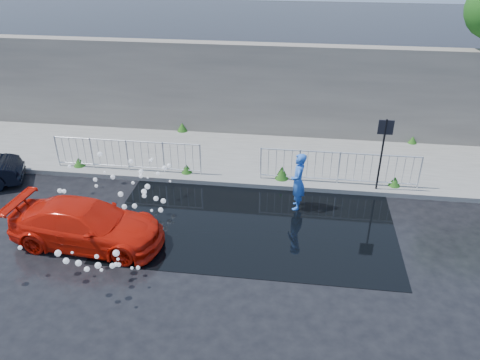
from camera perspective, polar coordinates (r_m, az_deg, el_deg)
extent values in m
plane|color=black|center=(12.77, -1.19, -7.33)|extent=(90.00, 90.00, 0.00)
cube|color=slate|center=(16.99, 1.33, 2.79)|extent=(30.00, 4.00, 0.15)
cube|color=slate|center=(15.23, 0.50, -0.47)|extent=(30.00, 0.25, 0.16)
cube|color=#675F57|center=(18.34, 2.18, 10.93)|extent=(30.00, 0.60, 3.50)
cube|color=black|center=(13.53, 1.55, -5.00)|extent=(8.00, 5.00, 0.01)
cylinder|color=black|center=(14.92, 16.80, 2.62)|extent=(0.06, 0.06, 2.50)
cube|color=black|center=(14.53, 17.36, 6.15)|extent=(0.45, 0.04, 0.45)
cylinder|color=silver|center=(17.20, -21.41, 3.33)|extent=(0.05, 0.05, 1.10)
cylinder|color=silver|center=(15.48, -4.86, 2.52)|extent=(0.05, 0.05, 1.10)
cylinder|color=silver|center=(15.95, -13.78, 4.65)|extent=(5.00, 0.04, 0.04)
cylinder|color=silver|center=(16.35, -13.40, 1.62)|extent=(5.00, 0.04, 0.04)
cylinder|color=silver|center=(15.20, 2.54, 2.09)|extent=(0.05, 0.05, 1.10)
cylinder|color=silver|center=(15.65, 21.09, 0.87)|extent=(0.05, 0.05, 1.10)
cylinder|color=silver|center=(15.00, 12.15, 3.25)|extent=(5.00, 0.04, 0.04)
cylinder|color=silver|center=(15.42, 11.79, 0.07)|extent=(5.00, 0.04, 0.04)
cone|color=#1C4813|center=(17.08, -19.03, 2.12)|extent=(0.40, 0.40, 0.31)
cone|color=#1C4813|center=(15.81, -6.53, 1.41)|extent=(0.36, 0.36, 0.31)
cone|color=#1C4813|center=(15.36, 5.13, 0.93)|extent=(0.44, 0.44, 0.45)
cone|color=#1C4813|center=(15.71, 18.34, -0.15)|extent=(0.38, 0.38, 0.31)
cone|color=#1C4813|center=(19.11, -7.05, 6.44)|extent=(0.42, 0.42, 0.35)
cone|color=#1C4813|center=(19.07, 20.30, 4.63)|extent=(0.34, 0.34, 0.27)
sphere|color=white|center=(14.30, -9.98, 0.79)|extent=(0.11, 0.11, 0.11)
sphere|color=white|center=(15.08, -13.16, 2.22)|extent=(0.15, 0.15, 0.15)
sphere|color=white|center=(14.63, -17.24, 0.05)|extent=(0.13, 0.13, 0.13)
sphere|color=white|center=(15.37, -20.07, 1.56)|extent=(0.11, 0.11, 0.11)
sphere|color=white|center=(13.91, -13.92, -3.18)|extent=(0.15, 0.15, 0.15)
sphere|color=white|center=(14.15, -17.91, -2.75)|extent=(0.10, 0.10, 0.10)
sphere|color=white|center=(13.99, -19.07, -4.17)|extent=(0.10, 0.10, 0.10)
sphere|color=white|center=(15.05, -10.68, 2.55)|extent=(0.08, 0.08, 0.08)
sphere|color=white|center=(14.07, -19.25, -4.14)|extent=(0.09, 0.09, 0.09)
sphere|color=white|center=(13.87, -11.60, -1.91)|extent=(0.13, 0.13, 0.13)
sphere|color=white|center=(15.64, -18.69, 2.06)|extent=(0.07, 0.07, 0.07)
sphere|color=white|center=(14.22, -12.92, -0.34)|extent=(0.10, 0.10, 0.10)
sphere|color=white|center=(13.86, -15.16, -3.67)|extent=(0.09, 0.09, 0.09)
sphere|color=white|center=(13.69, -9.33, -2.53)|extent=(0.15, 0.15, 0.15)
sphere|color=white|center=(14.63, -8.65, 1.75)|extent=(0.14, 0.14, 0.14)
sphere|color=white|center=(15.63, -16.70, 3.04)|extent=(0.16, 0.16, 0.16)
sphere|color=white|center=(14.86, -16.18, 0.91)|extent=(0.08, 0.08, 0.08)
sphere|color=white|center=(14.04, -11.22, -0.79)|extent=(0.16, 0.16, 0.16)
sphere|color=white|center=(13.86, -15.55, -3.02)|extent=(0.06, 0.06, 0.06)
sphere|color=white|center=(13.98, -11.63, -1.39)|extent=(0.16, 0.16, 0.16)
sphere|color=white|center=(14.49, -17.12, -0.70)|extent=(0.10, 0.10, 0.10)
sphere|color=white|center=(14.30, -11.20, 0.27)|extent=(0.07, 0.07, 0.07)
sphere|color=white|center=(13.77, -14.88, -3.53)|extent=(0.13, 0.13, 0.13)
sphere|color=white|center=(14.03, -18.00, -3.73)|extent=(0.09, 0.09, 0.09)
sphere|color=white|center=(13.53, -9.64, -3.62)|extent=(0.15, 0.15, 0.15)
sphere|color=white|center=(14.46, -21.25, -2.28)|extent=(0.08, 0.08, 0.08)
sphere|color=white|center=(14.40, -9.20, 1.45)|extent=(0.16, 0.16, 0.16)
sphere|color=white|center=(14.52, -15.25, 0.37)|extent=(0.14, 0.14, 0.14)
sphere|color=white|center=(14.73, -22.47, -2.53)|extent=(0.08, 0.08, 0.08)
sphere|color=white|center=(13.75, -10.21, -2.24)|extent=(0.15, 0.15, 0.15)
sphere|color=white|center=(14.90, -21.12, -1.23)|extent=(0.14, 0.14, 0.14)
sphere|color=white|center=(14.05, -11.51, -1.47)|extent=(0.10, 0.10, 0.10)
sphere|color=white|center=(14.15, -8.52, -0.14)|extent=(0.07, 0.07, 0.07)
sphere|color=white|center=(14.40, -12.02, 0.46)|extent=(0.12, 0.12, 0.12)
sphere|color=white|center=(14.54, -21.49, -3.19)|extent=(0.15, 0.15, 0.15)
sphere|color=white|center=(14.85, -20.63, -1.38)|extent=(0.09, 0.09, 0.09)
sphere|color=white|center=(14.32, -14.36, -1.69)|extent=(0.16, 0.16, 0.16)
sphere|color=white|center=(13.72, -14.14, -4.23)|extent=(0.08, 0.08, 0.08)
sphere|color=white|center=(14.46, -11.97, 0.98)|extent=(0.16, 0.16, 0.16)
sphere|color=white|center=(14.93, -10.83, 2.36)|extent=(0.12, 0.12, 0.12)
sphere|color=white|center=(13.74, -12.74, -3.11)|extent=(0.15, 0.15, 0.15)
sphere|color=white|center=(13.53, -10.71, -3.68)|extent=(0.08, 0.08, 0.08)
sphere|color=white|center=(14.83, -20.66, -1.28)|extent=(0.12, 0.12, 0.12)
sphere|color=white|center=(10.91, -16.92, -9.93)|extent=(0.15, 0.15, 0.15)
sphere|color=white|center=(12.15, -17.08, -8.91)|extent=(0.11, 0.11, 0.11)
sphere|color=white|center=(11.87, -19.79, -8.33)|extent=(0.07, 0.07, 0.07)
sphere|color=white|center=(10.90, -18.17, -10.29)|extent=(0.12, 0.12, 0.12)
sphere|color=white|center=(10.60, -16.53, -10.47)|extent=(0.08, 0.08, 0.08)
sphere|color=white|center=(11.32, -15.31, -10.05)|extent=(0.13, 0.13, 0.13)
sphere|color=white|center=(11.56, -14.89, -9.92)|extent=(0.11, 0.11, 0.11)
sphere|color=white|center=(11.24, -13.04, -10.41)|extent=(0.07, 0.07, 0.07)
sphere|color=white|center=(11.72, -14.87, -8.62)|extent=(0.17, 0.17, 0.17)
sphere|color=white|center=(11.81, -20.43, -9.22)|extent=(0.15, 0.15, 0.15)
sphere|color=white|center=(12.29, -25.24, -7.47)|extent=(0.10, 0.10, 0.10)
sphere|color=white|center=(11.14, -19.09, -9.55)|extent=(0.14, 0.14, 0.14)
sphere|color=white|center=(11.73, -12.32, -10.40)|extent=(0.10, 0.10, 0.10)
sphere|color=white|center=(11.61, -14.55, -9.97)|extent=(0.11, 0.11, 0.11)
sphere|color=white|center=(11.56, -14.65, -9.32)|extent=(0.07, 0.07, 0.07)
sphere|color=white|center=(12.12, -21.31, -8.31)|extent=(0.16, 0.16, 0.16)
imported|color=red|center=(12.97, -18.16, -5.18)|extent=(4.17, 1.92, 1.18)
imported|color=blue|center=(13.80, 7.09, -0.19)|extent=(0.44, 0.66, 1.78)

